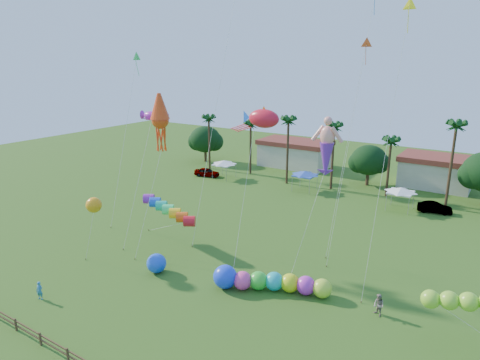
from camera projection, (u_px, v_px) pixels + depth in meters
The scene contains 21 objects.
ground at pixel (166, 330), 31.21m from camera, with size 160.00×160.00×0.00m, color #285116.
tree_line at pixel (384, 162), 63.67m from camera, with size 69.46×8.91×11.00m.
buildings_row at pixel (353, 163), 72.62m from camera, with size 35.00×7.00×4.00m.
tent_row at pixel (303, 174), 62.92m from camera, with size 31.00×4.00×0.60m.
car_a at pixel (207, 172), 71.74m from camera, with size 1.70×4.23×1.44m, color #4C4C54.
car_b at pixel (435, 208), 54.76m from camera, with size 1.45×4.17×1.37m, color #4C4C54.
spectator_a at pixel (40, 291), 34.98m from camera, with size 0.57×0.37×1.56m, color teal.
spectator_b at pixel (379, 305), 32.69m from camera, with size 0.87×0.68×1.80m, color gray.
caterpillar_inflatable at pixel (267, 281), 36.25m from camera, with size 9.77×5.24×2.06m.
blue_ball at pixel (156, 263), 39.39m from camera, with size 1.81×1.81×1.81m, color blue.
rainbow_tube at pixel (174, 217), 43.79m from camera, with size 9.70×3.88×3.96m.
green_worm at pixel (430, 299), 29.43m from camera, with size 9.93×2.30×3.89m.
orange_ball_kite at pixel (94, 205), 40.29m from camera, with size 2.30×1.96×6.53m.
merman_kite at pixel (326, 150), 37.52m from camera, with size 2.51×5.68×13.84m.
fish_kite at pixel (264, 119), 37.75m from camera, with size 4.69×6.40×14.91m.
squid_kite at pixel (160, 120), 41.75m from camera, with size 2.35×5.47×16.01m.
lobster_kite at pixel (151, 116), 43.75m from camera, with size 3.68×5.81×14.09m.
delta_kite_red at pixel (366, 49), 38.36m from camera, with size 1.42×4.85×20.94m.
delta_kite_yellow at pixel (408, 13), 31.14m from camera, with size 1.25×3.90×23.40m.
delta_kite_green at pixel (136, 60), 48.23m from camera, with size 1.62×5.08×19.87m.
delta_kite_blue at pixel (374, 1), 38.45m from camera, with size 2.10×4.76×25.30m.
Camera 1 is at (19.29, -19.71, 19.06)m, focal length 32.00 mm.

